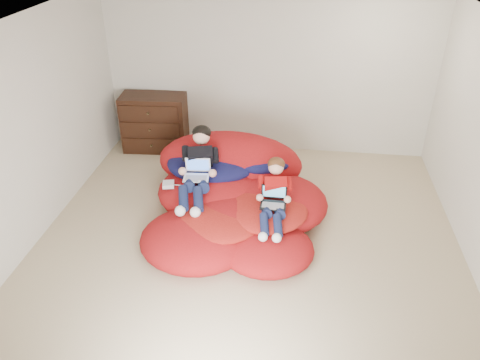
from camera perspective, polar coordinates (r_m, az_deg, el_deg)
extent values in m
cube|color=tan|center=(5.75, 0.95, -8.29)|extent=(5.10, 5.10, 0.25)
cube|color=beige|center=(7.32, 3.41, 12.84)|extent=(5.10, 0.02, 2.50)
cube|color=beige|center=(3.00, -4.74, -17.91)|extent=(5.10, 0.02, 2.50)
cube|color=beige|center=(5.81, -24.44, 5.14)|extent=(0.02, 5.10, 2.50)
cube|color=white|center=(4.57, 1.24, 18.27)|extent=(5.10, 5.10, 0.02)
cube|color=black|center=(7.68, -10.32, 6.92)|extent=(1.04, 0.57, 0.91)
cube|color=black|center=(7.56, -10.70, 4.22)|extent=(0.91, 0.08, 0.22)
cylinder|color=#4C3F26|center=(7.55, -10.74, 4.15)|extent=(0.03, 0.06, 0.03)
cube|color=black|center=(7.45, -10.90, 6.10)|extent=(0.91, 0.08, 0.22)
cylinder|color=#4C3F26|center=(7.43, -10.94, 6.03)|extent=(0.03, 0.06, 0.03)
cube|color=black|center=(7.34, -11.11, 8.03)|extent=(0.91, 0.08, 0.22)
cylinder|color=#4C3F26|center=(7.32, -11.15, 7.97)|extent=(0.03, 0.06, 0.03)
ellipsoid|color=#AE1316|center=(6.17, -3.28, -1.37)|extent=(1.46, 1.31, 0.52)
ellipsoid|color=#AE1316|center=(5.99, 4.28, -2.73)|extent=(1.34, 1.31, 0.49)
ellipsoid|color=#AE1316|center=(5.68, -0.97, -4.98)|extent=(1.40, 1.12, 0.45)
ellipsoid|color=#AE1316|center=(5.48, -5.35, -7.20)|extent=(1.32, 1.21, 0.44)
ellipsoid|color=#AE1316|center=(5.35, 3.24, -8.30)|extent=(1.09, 0.99, 0.36)
ellipsoid|color=#AE1316|center=(6.46, -1.25, 2.11)|extent=(1.99, 0.88, 0.88)
ellipsoid|color=#131546|center=(6.29, -3.48, 2.05)|extent=(1.21, 0.99, 0.31)
ellipsoid|color=#131546|center=(6.29, 2.05, 2.47)|extent=(0.95, 0.67, 0.23)
ellipsoid|color=#AF1F19|center=(5.60, 3.25, -3.63)|extent=(0.99, 0.99, 0.18)
ellipsoid|color=#AF1F19|center=(5.49, -2.61, -4.88)|extent=(1.02, 0.92, 0.18)
ellipsoid|color=beige|center=(6.55, -4.96, 4.57)|extent=(0.43, 0.27, 0.27)
cube|color=black|center=(5.96, -4.85, 2.39)|extent=(0.39, 0.44, 0.47)
sphere|color=#DDA087|center=(5.94, -4.73, 5.34)|extent=(0.22, 0.22, 0.22)
ellipsoid|color=black|center=(5.95, -4.69, 5.78)|extent=(0.24, 0.23, 0.18)
cylinder|color=#131B3B|center=(5.82, -6.22, -0.32)|extent=(0.22, 0.37, 0.20)
cylinder|color=#131B3B|center=(5.58, -6.91, -2.24)|extent=(0.19, 0.36, 0.23)
sphere|color=white|center=(5.47, -7.31, -3.77)|extent=(0.13, 0.13, 0.13)
cylinder|color=#131B3B|center=(5.79, -4.49, -0.44)|extent=(0.22, 0.37, 0.20)
cylinder|color=#131B3B|center=(5.55, -5.12, -2.38)|extent=(0.19, 0.36, 0.23)
sphere|color=white|center=(5.43, -5.48, -3.92)|extent=(0.13, 0.13, 0.13)
cube|color=#AB0F0F|center=(5.54, 4.25, -1.08)|extent=(0.30, 0.35, 0.40)
sphere|color=#DDA087|center=(5.50, 4.42, 1.57)|extent=(0.18, 0.18, 0.18)
ellipsoid|color=#4A2A13|center=(5.51, 4.44, 1.98)|extent=(0.20, 0.19, 0.16)
cylinder|color=#131B3B|center=(5.42, 3.23, -3.61)|extent=(0.16, 0.31, 0.16)
cylinder|color=#131B3B|center=(5.22, 2.98, -5.46)|extent=(0.14, 0.30, 0.19)
sphere|color=white|center=(5.13, 2.81, -6.93)|extent=(0.11, 0.11, 0.11)
cylinder|color=#131B3B|center=(5.41, 4.82, -3.73)|extent=(0.16, 0.31, 0.16)
cylinder|color=#131B3B|center=(5.21, 4.63, -5.58)|extent=(0.14, 0.30, 0.19)
sphere|color=white|center=(5.12, 4.50, -7.05)|extent=(0.11, 0.11, 0.11)
cube|color=silver|center=(5.78, -5.36, 0.26)|extent=(0.33, 0.24, 0.01)
cube|color=gray|center=(5.77, -5.39, 0.28)|extent=(0.27, 0.14, 0.00)
cube|color=silver|center=(5.84, -5.14, 1.88)|extent=(0.31, 0.09, 0.21)
cube|color=#3E6CD4|center=(5.83, -5.15, 1.86)|extent=(0.28, 0.07, 0.17)
cube|color=black|center=(5.39, 4.05, -3.10)|extent=(0.30, 0.21, 0.01)
cube|color=gray|center=(5.38, 4.05, -3.08)|extent=(0.25, 0.12, 0.00)
cube|color=black|center=(5.44, 4.19, -1.41)|extent=(0.30, 0.06, 0.20)
cube|color=teal|center=(5.43, 4.18, -1.44)|extent=(0.26, 0.04, 0.17)
cube|color=silver|center=(5.99, -8.71, -0.54)|extent=(0.17, 0.17, 0.05)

